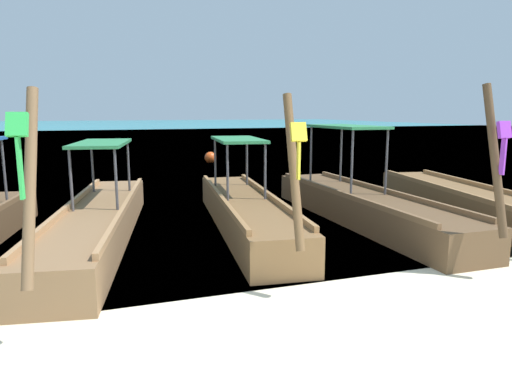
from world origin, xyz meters
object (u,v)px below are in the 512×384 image
object	(u,v)px
longtail_boat_turquoise_ribbon	(465,203)
mooring_buoy_near	(211,158)
longtail_boat_violet_ribbon	(363,205)
longtail_boat_yellow_ribbon	(245,211)
longtail_boat_green_ribbon	(98,222)

from	to	relation	value
longtail_boat_turquoise_ribbon	mooring_buoy_near	size ratio (longest dim) A/B	12.24
mooring_buoy_near	longtail_boat_violet_ribbon	bearing A→B (deg)	-87.74
longtail_boat_violet_ribbon	longtail_boat_turquoise_ribbon	xyz separation A→B (m)	(2.51, -0.31, -0.05)
longtail_boat_yellow_ribbon	mooring_buoy_near	bearing A→B (deg)	79.91
longtail_boat_yellow_ribbon	mooring_buoy_near	size ratio (longest dim) A/B	12.78
longtail_boat_green_ribbon	longtail_boat_violet_ribbon	world-z (taller)	longtail_boat_violet_ribbon
longtail_boat_green_ribbon	longtail_boat_violet_ribbon	bearing A→B (deg)	-3.70
longtail_boat_violet_ribbon	mooring_buoy_near	size ratio (longest dim) A/B	13.04
longtail_boat_green_ribbon	mooring_buoy_near	world-z (taller)	longtail_boat_green_ribbon
longtail_boat_green_ribbon	mooring_buoy_near	size ratio (longest dim) A/B	13.98
longtail_boat_violet_ribbon	longtail_boat_turquoise_ribbon	size ratio (longest dim) A/B	1.07
longtail_boat_turquoise_ribbon	longtail_boat_violet_ribbon	bearing A→B (deg)	172.88
longtail_boat_green_ribbon	longtail_boat_turquoise_ribbon	distance (m)	8.05
longtail_boat_green_ribbon	longtail_boat_turquoise_ribbon	xyz separation A→B (m)	(8.02, -0.67, -0.03)
longtail_boat_yellow_ribbon	longtail_boat_violet_ribbon	distance (m)	2.64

